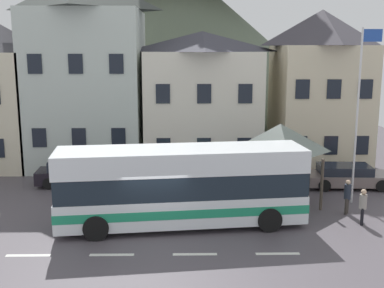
{
  "coord_description": "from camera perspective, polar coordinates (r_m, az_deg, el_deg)",
  "views": [
    {
      "loc": [
        1.13,
        -18.13,
        7.28
      ],
      "look_at": [
        1.49,
        3.97,
        2.89
      ],
      "focal_mm": 44.84,
      "sensor_mm": 36.0,
      "label": 1
    }
  ],
  "objects": [
    {
      "name": "flagpole",
      "position": [
        23.64,
        19.28,
        4.34
      ],
      "size": [
        0.95,
        0.1,
        8.24
      ],
      "color": "silver",
      "rests_on": "ground_plane"
    },
    {
      "name": "hilltop_castle",
      "position": [
        47.75,
        -1.99,
        12.75
      ],
      "size": [
        36.98,
        36.98,
        22.64
      ],
      "color": "#5A6653",
      "rests_on": "ground_plane"
    },
    {
      "name": "parked_car_03",
      "position": [
        26.42,
        6.43,
        -3.41
      ],
      "size": [
        4.14,
        2.07,
        1.29
      ],
      "rotation": [
        0.0,
        0.0,
        3.11
      ],
      "color": "navy",
      "rests_on": "ground_plane"
    },
    {
      "name": "transit_bus",
      "position": [
        19.91,
        -1.25,
        -5.15
      ],
      "size": [
        10.41,
        3.6,
        3.3
      ],
      "rotation": [
        0.0,
        0.0,
        0.12
      ],
      "color": "white",
      "rests_on": "ground_plane"
    },
    {
      "name": "ground_plane",
      "position": [
        19.58,
        -4.25,
        -10.72
      ],
      "size": [
        40.0,
        60.0,
        0.07
      ],
      "color": "#504950"
    },
    {
      "name": "parked_car_01",
      "position": [
        27.03,
        17.96,
        -3.64
      ],
      "size": [
        4.54,
        2.16,
        1.2
      ],
      "rotation": [
        0.0,
        0.0,
        -0.04
      ],
      "color": "slate",
      "rests_on": "ground_plane"
    },
    {
      "name": "pedestrian_01",
      "position": [
        22.62,
        18.0,
        -5.79
      ],
      "size": [
        0.3,
        0.31,
        1.57
      ],
      "color": "#38332D",
      "rests_on": "ground_plane"
    },
    {
      "name": "parked_car_02",
      "position": [
        26.85,
        -13.4,
        -3.32
      ],
      "size": [
        4.59,
        2.1,
        1.39
      ],
      "rotation": [
        0.0,
        0.0,
        0.07
      ],
      "color": "black",
      "rests_on": "ground_plane"
    },
    {
      "name": "townhouse_03",
      "position": [
        31.42,
        14.88,
        6.38
      ],
      "size": [
        5.39,
        6.08,
        9.66
      ],
      "color": "beige",
      "rests_on": "ground_plane"
    },
    {
      "name": "townhouse_01",
      "position": [
        30.92,
        -12.35,
        8.5
      ],
      "size": [
        6.8,
        6.39,
        11.89
      ],
      "color": "silver",
      "rests_on": "ground_plane"
    },
    {
      "name": "public_bench",
      "position": [
        25.93,
        5.0,
        -4.04
      ],
      "size": [
        1.56,
        0.48,
        0.87
      ],
      "color": "brown",
      "rests_on": "ground_plane"
    },
    {
      "name": "pedestrian_00",
      "position": [
        21.46,
        19.66,
        -6.75
      ],
      "size": [
        0.31,
        0.31,
        1.55
      ],
      "color": "black",
      "rests_on": "ground_plane"
    },
    {
      "name": "bus_shelter",
      "position": [
        23.48,
        10.44,
        0.69
      ],
      "size": [
        3.6,
        3.6,
        3.76
      ],
      "color": "#473D33",
      "rests_on": "ground_plane"
    },
    {
      "name": "townhouse_02",
      "position": [
        30.8,
        1.18,
        5.46
      ],
      "size": [
        7.0,
        7.05,
        8.38
      ],
      "color": "silver",
      "rests_on": "ground_plane"
    }
  ]
}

